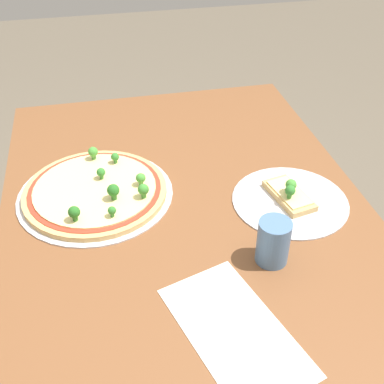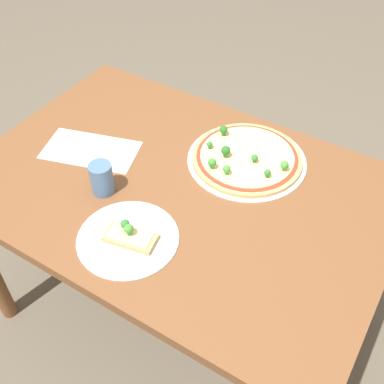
{
  "view_description": "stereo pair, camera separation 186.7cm",
  "coord_description": "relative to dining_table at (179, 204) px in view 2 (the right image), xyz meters",
  "views": [
    {
      "loc": [
        -0.87,
        0.18,
        1.49
      ],
      "look_at": [
        0.07,
        -0.02,
        0.75
      ],
      "focal_mm": 45.0,
      "sensor_mm": 36.0,
      "label": 1
    },
    {
      "loc": [
        0.61,
        -0.91,
        1.79
      ],
      "look_at": [
        0.07,
        -0.02,
        0.75
      ],
      "focal_mm": 45.0,
      "sensor_mm": 36.0,
      "label": 2
    }
  ],
  "objects": [
    {
      "name": "dining_table",
      "position": [
        0.0,
        0.0,
        0.0
      ],
      "size": [
        1.33,
        0.91,
        0.73
      ],
      "color": "brown",
      "rests_on": "ground_plane"
    },
    {
      "name": "paper_menu",
      "position": [
        -0.35,
        -0.02,
        0.09
      ],
      "size": [
        0.35,
        0.26,
        0.0
      ],
      "primitive_type": "cube",
      "rotation": [
        0.0,
        0.0,
        0.3
      ],
      "color": "silver",
      "rests_on": "dining_table"
    },
    {
      "name": "drinking_cup",
      "position": [
        -0.18,
        -0.15,
        0.14
      ],
      "size": [
        0.07,
        0.07,
        0.1
      ],
      "primitive_type": "cylinder",
      "color": "#4C7099",
      "rests_on": "dining_table"
    },
    {
      "name": "pizza_tray_slice",
      "position": [
        0.0,
        -0.26,
        0.1
      ],
      "size": [
        0.29,
        0.29,
        0.06
      ],
      "color": "silver",
      "rests_on": "dining_table"
    },
    {
      "name": "ground_plane",
      "position": [
        0.0,
        0.0,
        -0.65
      ],
      "size": [
        8.0,
        8.0,
        0.0
      ],
      "primitive_type": "plane",
      "color": "brown"
    },
    {
      "name": "pizza_tray_whole",
      "position": [
        0.13,
        0.22,
        0.1
      ],
      "size": [
        0.4,
        0.4,
        0.07
      ],
      "color": "silver",
      "rests_on": "dining_table"
    }
  ]
}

